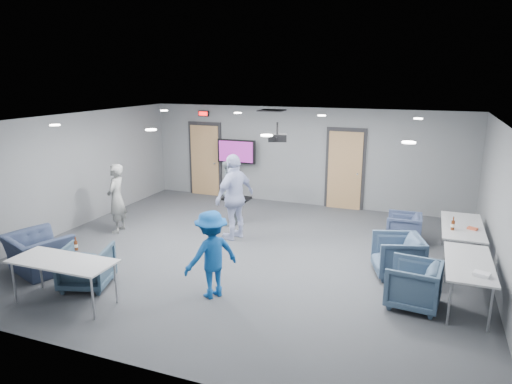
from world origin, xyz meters
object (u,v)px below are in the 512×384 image
(chair_right_b, at_px, (398,256))
(tv_stand, at_px, (236,166))
(chair_front_b, at_px, (38,253))
(bottle_front, at_px, (76,245))
(table_right_b, at_px, (469,265))
(bottle_right, at_px, (453,225))
(person_d, at_px, (211,254))
(person_b, at_px, (229,193))
(chair_right_c, at_px, (413,284))
(person_c, at_px, (235,197))
(chair_front_a, at_px, (87,266))
(chair_right_a, at_px, (403,228))
(projector, at_px, (277,137))
(table_front_left, at_px, (63,263))
(table_right_a, at_px, (462,228))
(person_a, at_px, (117,198))

(chair_right_b, relative_size, tv_stand, 0.47)
(chair_right_b, height_order, chair_front_b, chair_right_b)
(chair_right_b, xyz_separation_m, bottle_front, (-4.96, -2.55, 0.44))
(table_right_b, distance_m, bottle_right, 1.56)
(table_right_b, bearing_deg, person_d, 106.58)
(person_b, xyz_separation_m, chair_right_c, (4.37, -2.71, -0.43))
(person_c, distance_m, chair_front_a, 3.48)
(chair_front_a, bearing_deg, chair_front_b, -26.38)
(person_d, height_order, chair_front_a, person_d)
(chair_right_a, xyz_separation_m, bottle_front, (-4.96, -4.32, 0.49))
(chair_front_a, height_order, projector, projector)
(person_c, xyz_separation_m, bottle_front, (-1.43, -3.30, -0.14))
(chair_right_c, distance_m, table_front_left, 5.52)
(chair_right_a, bearing_deg, person_d, -38.38)
(person_c, xyz_separation_m, table_right_a, (4.63, 0.39, -0.27))
(person_a, relative_size, chair_right_b, 1.92)
(chair_right_b, relative_size, bottle_right, 3.19)
(person_a, height_order, chair_front_b, person_a)
(chair_front_b, height_order, tv_stand, tv_stand)
(person_b, bearing_deg, table_front_left, -20.13)
(person_c, height_order, table_right_a, person_c)
(person_c, distance_m, chair_right_c, 4.31)
(bottle_right, relative_size, projector, 0.62)
(person_d, height_order, bottle_right, person_d)
(person_a, bearing_deg, person_b, 109.96)
(person_b, xyz_separation_m, projector, (1.71, -1.54, 1.61))
(person_a, relative_size, bottle_right, 6.12)
(chair_right_a, distance_m, chair_right_c, 2.88)
(chair_right_a, distance_m, chair_front_a, 6.46)
(projector, bearing_deg, table_right_b, -32.50)
(person_a, xyz_separation_m, table_front_left, (1.38, -3.16, -0.12))
(projector, bearing_deg, table_right_a, -1.67)
(person_a, distance_m, chair_right_c, 6.70)
(bottle_right, bearing_deg, person_a, -175.26)
(chair_right_b, relative_size, chair_front_b, 0.76)
(chair_front_a, xyz_separation_m, table_front_left, (0.09, -0.60, 0.32))
(chair_right_c, bearing_deg, chair_front_a, -70.58)
(person_a, distance_m, person_d, 4.05)
(person_b, xyz_separation_m, chair_front_b, (-2.17, -3.80, -0.44))
(bottle_front, height_order, bottle_right, bottle_right)
(bottle_front, bearing_deg, projector, 45.06)
(chair_right_b, height_order, table_front_left, chair_right_b)
(person_d, distance_m, tv_stand, 6.04)
(tv_stand, bearing_deg, person_a, -112.14)
(chair_right_b, bearing_deg, bottle_front, -80.31)
(person_d, xyz_separation_m, chair_front_b, (-3.44, -0.27, -0.37))
(chair_right_c, bearing_deg, tv_stand, -127.86)
(chair_right_a, distance_m, table_right_a, 1.32)
(chair_right_b, distance_m, tv_stand, 6.13)
(table_front_left, relative_size, bottle_front, 7.44)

